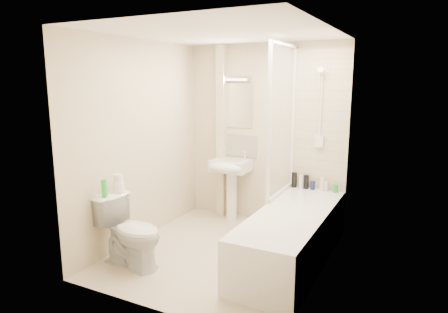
% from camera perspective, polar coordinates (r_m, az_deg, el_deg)
% --- Properties ---
extents(floor, '(2.50, 2.50, 0.00)m').
position_cam_1_polar(floor, '(4.63, -0.30, -13.70)').
color(floor, beige).
rests_on(floor, ground).
extents(wall_back, '(2.20, 0.02, 2.40)m').
position_cam_1_polar(wall_back, '(5.40, 5.81, 3.10)').
color(wall_back, beige).
rests_on(wall_back, ground).
extents(wall_left, '(0.02, 2.50, 2.40)m').
position_cam_1_polar(wall_left, '(4.87, -11.88, 2.07)').
color(wall_left, beige).
rests_on(wall_left, ground).
extents(wall_right, '(0.02, 2.50, 2.40)m').
position_cam_1_polar(wall_right, '(3.90, 14.18, -0.21)').
color(wall_right, beige).
rests_on(wall_right, ground).
extents(ceiling, '(2.20, 2.50, 0.02)m').
position_cam_1_polar(ceiling, '(4.24, -0.33, 17.28)').
color(ceiling, white).
rests_on(ceiling, wall_back).
extents(tile_back, '(0.70, 0.01, 1.75)m').
position_cam_1_polar(tile_back, '(5.14, 13.64, 4.98)').
color(tile_back, beige).
rests_on(tile_back, wall_back).
extents(tile_right, '(0.01, 2.10, 1.75)m').
position_cam_1_polar(tile_right, '(4.06, 14.81, 3.41)').
color(tile_right, beige).
rests_on(tile_right, wall_right).
extents(pipe_boxing, '(0.12, 0.12, 2.40)m').
position_cam_1_polar(pipe_boxing, '(5.60, -0.34, 3.43)').
color(pipe_boxing, beige).
rests_on(pipe_boxing, ground).
extents(splashback, '(0.60, 0.02, 0.30)m').
position_cam_1_polar(splashback, '(5.58, 1.84, 1.63)').
color(splashback, beige).
rests_on(splashback, wall_back).
extents(mirror, '(0.46, 0.01, 0.60)m').
position_cam_1_polar(mirror, '(5.51, 1.87, 7.28)').
color(mirror, white).
rests_on(mirror, wall_back).
extents(strip_light, '(0.42, 0.07, 0.07)m').
position_cam_1_polar(strip_light, '(5.48, 1.79, 11.13)').
color(strip_light, silver).
rests_on(strip_light, wall_back).
extents(bathtub, '(0.70, 2.10, 0.55)m').
position_cam_1_polar(bathtub, '(4.43, 9.73, -10.99)').
color(bathtub, white).
rests_on(bathtub, ground).
extents(shower_screen, '(0.04, 0.92, 1.80)m').
position_cam_1_polar(shower_screen, '(4.82, 8.35, 5.08)').
color(shower_screen, white).
rests_on(shower_screen, bathtub).
extents(shower_fixture, '(0.10, 0.16, 0.99)m').
position_cam_1_polar(shower_fixture, '(5.09, 13.57, 6.29)').
color(shower_fixture, white).
rests_on(shower_fixture, wall_back).
extents(pedestal_sink, '(0.50, 0.47, 0.97)m').
position_cam_1_polar(pedestal_sink, '(5.45, 0.80, -2.31)').
color(pedestal_sink, white).
rests_on(pedestal_sink, ground).
extents(bottle_black_a, '(0.07, 0.07, 0.20)m').
position_cam_1_polar(bottle_black_a, '(5.28, 10.01, -3.31)').
color(bottle_black_a, black).
rests_on(bottle_black_a, bathtub).
extents(bottle_white_a, '(0.05, 0.05, 0.17)m').
position_cam_1_polar(bottle_white_a, '(5.25, 10.95, -3.54)').
color(bottle_white_a, silver).
rests_on(bottle_white_a, bathtub).
extents(bottle_black_b, '(0.06, 0.06, 0.18)m').
position_cam_1_polar(bottle_black_b, '(5.24, 11.66, -3.57)').
color(bottle_black_b, black).
rests_on(bottle_black_b, bathtub).
extents(bottle_blue, '(0.06, 0.06, 0.11)m').
position_cam_1_polar(bottle_blue, '(5.22, 12.55, -4.04)').
color(bottle_blue, navy).
rests_on(bottle_blue, bathtub).
extents(bottle_cream, '(0.06, 0.06, 0.17)m').
position_cam_1_polar(bottle_cream, '(5.19, 13.87, -3.88)').
color(bottle_cream, beige).
rests_on(bottle_cream, bathtub).
extents(bottle_white_b, '(0.05, 0.05, 0.13)m').
position_cam_1_polar(bottle_white_b, '(5.18, 14.39, -4.14)').
color(bottle_white_b, silver).
rests_on(bottle_white_b, bathtub).
extents(bottle_green, '(0.06, 0.06, 0.10)m').
position_cam_1_polar(bottle_green, '(5.16, 15.62, -4.42)').
color(bottle_green, green).
rests_on(bottle_green, bathtub).
extents(toilet, '(0.59, 0.83, 0.75)m').
position_cam_1_polar(toilet, '(4.35, -13.15, -10.37)').
color(toilet, white).
rests_on(toilet, ground).
extents(toilet_roll_lower, '(0.12, 0.12, 0.10)m').
position_cam_1_polar(toilet_roll_lower, '(4.44, -14.84, -4.26)').
color(toilet_roll_lower, white).
rests_on(toilet_roll_lower, toilet).
extents(toilet_roll_upper, '(0.10, 0.10, 0.09)m').
position_cam_1_polar(toilet_roll_upper, '(4.41, -14.89, -3.06)').
color(toilet_roll_upper, white).
rests_on(toilet_roll_upper, toilet_roll_lower).
extents(green_bottle, '(0.06, 0.06, 0.18)m').
position_cam_1_polar(green_bottle, '(4.29, -16.73, -4.31)').
color(green_bottle, green).
rests_on(green_bottle, toilet).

